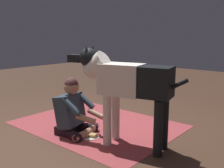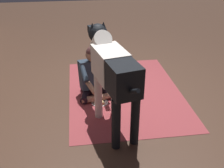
% 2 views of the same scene
% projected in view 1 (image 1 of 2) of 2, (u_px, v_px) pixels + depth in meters
% --- Properties ---
extents(ground_plane, '(14.97, 14.97, 0.00)m').
position_uv_depth(ground_plane, '(92.00, 128.00, 3.88)').
color(ground_plane, '#442C1F').
extents(area_rug, '(2.39, 1.78, 0.01)m').
position_uv_depth(area_rug, '(97.00, 124.00, 4.05)').
color(area_rug, '#97393E').
rests_on(area_rug, ground).
extents(person_sitting_on_floor, '(0.69, 0.57, 0.80)m').
position_uv_depth(person_sitting_on_floor, '(73.00, 111.00, 3.60)').
color(person_sitting_on_floor, black).
rests_on(person_sitting_on_floor, ground).
extents(large_dog, '(1.56, 0.53, 1.24)m').
position_uv_depth(large_dog, '(126.00, 83.00, 3.15)').
color(large_dog, silver).
rests_on(large_dog, ground).
extents(hot_dog_on_plate, '(0.25, 0.25, 0.06)m').
position_uv_depth(hot_dog_on_plate, '(90.00, 135.00, 3.54)').
color(hot_dog_on_plate, white).
rests_on(hot_dog_on_plate, ground).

